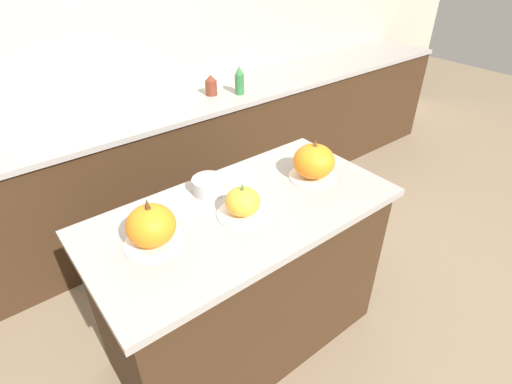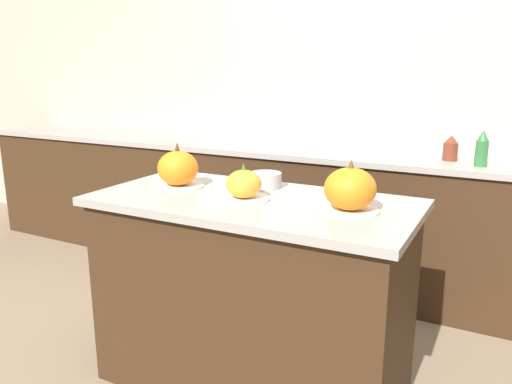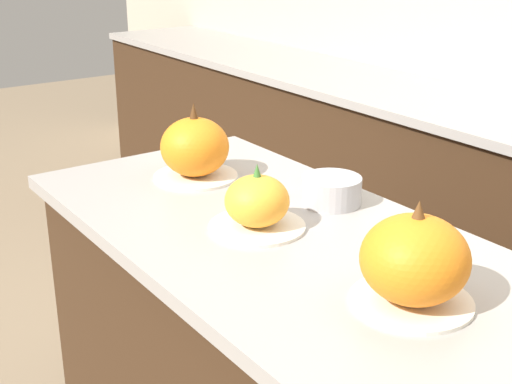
{
  "view_description": "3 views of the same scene",
  "coord_description": "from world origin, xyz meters",
  "views": [
    {
      "loc": [
        -0.82,
        -1.13,
        1.91
      ],
      "look_at": [
        0.04,
        -0.04,
        0.98
      ],
      "focal_mm": 28.0,
      "sensor_mm": 36.0,
      "label": 1
    },
    {
      "loc": [
        0.96,
        -1.8,
        1.42
      ],
      "look_at": [
        0.04,
        -0.04,
        0.92
      ],
      "focal_mm": 35.0,
      "sensor_mm": 36.0,
      "label": 2
    },
    {
      "loc": [
        1.2,
        -0.9,
        1.54
      ],
      "look_at": [
        -0.02,
        -0.04,
        0.97
      ],
      "focal_mm": 50.0,
      "sensor_mm": 36.0,
      "label": 3
    }
  ],
  "objects": [
    {
      "name": "pumpkin_cake_left",
      "position": [
        -0.41,
        0.03,
        0.96
      ],
      "size": [
        0.23,
        0.23,
        0.21
      ],
      "color": "silver",
      "rests_on": "kitchen_island"
    },
    {
      "name": "pumpkin_cake_center",
      "position": [
        -0.02,
        -0.03,
        0.94
      ],
      "size": [
        0.22,
        0.22,
        0.16
      ],
      "color": "silver",
      "rests_on": "kitchen_island"
    },
    {
      "name": "pumpkin_cake_right",
      "position": [
        0.42,
        0.0,
        0.97
      ],
      "size": [
        0.23,
        0.23,
        0.2
      ],
      "color": "silver",
      "rests_on": "kitchen_island"
    },
    {
      "name": "mixing_bowl",
      "position": [
        -0.04,
        0.21,
        0.92
      ],
      "size": [
        0.15,
        0.15,
        0.07
      ],
      "color": "#ADADB2",
      "rests_on": "kitchen_island"
    }
  ]
}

